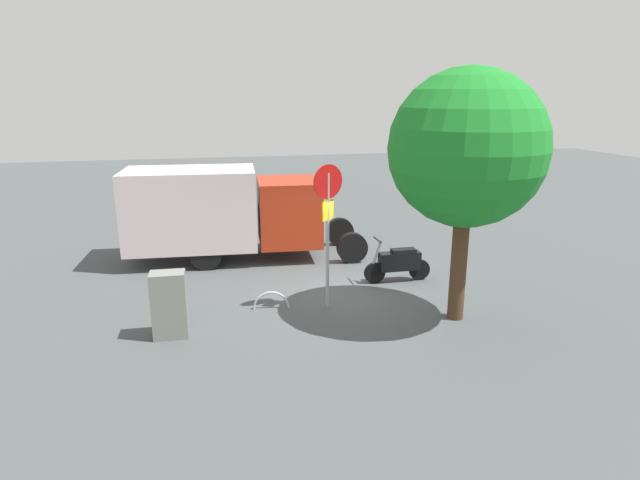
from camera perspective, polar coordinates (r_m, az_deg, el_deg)
ground_plane at (r=13.54m, az=2.76°, el=-5.37°), size 60.00×60.00×0.00m
box_truck_near at (r=15.88m, az=-10.08°, el=3.33°), size 7.06×2.68×2.72m
motorcycle at (r=14.11m, az=8.48°, el=-2.42°), size 1.81×0.55×1.20m
stop_sign at (r=11.77m, az=0.84°, el=2.78°), size 0.71×0.33×3.34m
street_tree at (r=11.37m, az=15.53°, el=9.38°), size 3.26×3.26×5.37m
utility_cabinet at (r=11.22m, az=-15.90°, el=-6.72°), size 0.70×0.48×1.38m
bike_rack_hoop at (r=12.45m, az=-5.26°, el=-7.34°), size 0.85×0.15×0.85m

